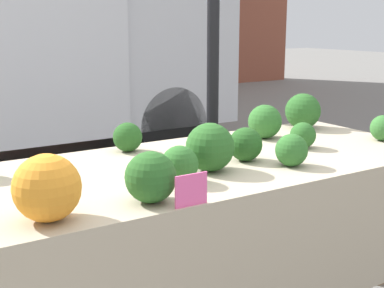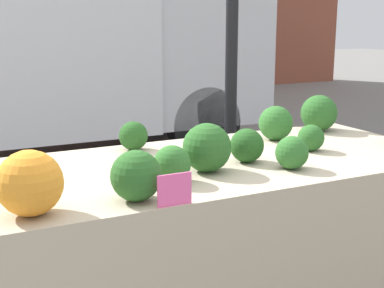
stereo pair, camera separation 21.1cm
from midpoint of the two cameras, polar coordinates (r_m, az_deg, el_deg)
tent_pole at (r=3.09m, az=6.18°, el=7.87°), size 0.07×0.07×2.34m
parked_truck at (r=5.67m, az=-17.54°, el=12.05°), size 4.76×1.86×2.65m
market_table at (r=2.10m, az=3.73°, el=-5.35°), size 2.18×0.87×0.89m
orange_cauliflower at (r=1.59m, az=-13.32°, el=-4.14°), size 0.19×0.19×0.19m
broccoli_head_0 at (r=2.85m, az=15.48°, el=3.18°), size 0.19×0.19×0.19m
broccoli_head_2 at (r=2.34m, az=-3.72°, el=0.86°), size 0.13×0.13×0.13m
broccoli_head_3 at (r=2.41m, az=15.05°, el=0.62°), size 0.12×0.12×0.12m
broccoli_head_4 at (r=1.67m, az=-2.41°, el=-3.46°), size 0.16×0.16×0.16m
broccoli_head_5 at (r=2.16m, az=8.67°, el=-0.19°), size 0.14×0.14×0.14m
broccoli_head_6 at (r=2.00m, az=4.64°, el=-0.42°), size 0.18×0.18×0.18m
broccoli_head_7 at (r=2.58m, az=11.25°, el=2.18°), size 0.16×0.16×0.16m
broccoli_head_9 at (r=2.09m, az=13.47°, el=-0.93°), size 0.13×0.13×0.13m
broccoli_head_11 at (r=1.87m, az=1.09°, el=-2.20°), size 0.13×0.13×0.13m
price_sign at (r=1.64m, az=1.82°, el=-4.95°), size 0.11×0.01×0.10m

